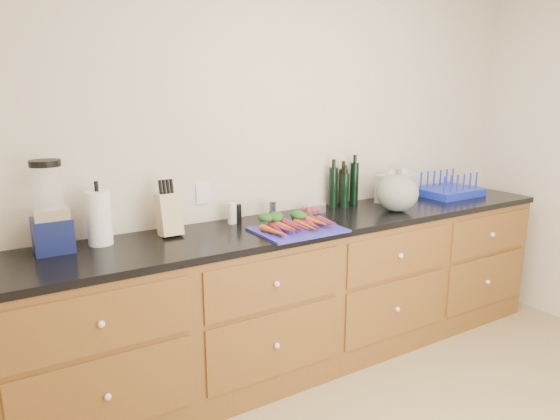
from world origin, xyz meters
TOP-DOWN VIEW (x-y plane):
  - wall_back at (0.00, 1.62)m, footprint 4.10×0.05m
  - cabinets at (0.00, 1.30)m, footprint 3.60×0.64m
  - countertop at (0.00, 1.30)m, footprint 3.64×0.62m
  - cutting_board at (-0.21, 1.14)m, footprint 0.49×0.37m
  - carrots at (-0.21, 1.18)m, footprint 0.39×0.29m
  - squash at (0.61, 1.20)m, footprint 0.28×0.28m
  - blender_appliance at (-1.45, 1.46)m, footprint 0.18×0.18m
  - paper_towel at (-1.23, 1.46)m, footprint 0.12×0.12m
  - knife_block at (-0.87, 1.44)m, footprint 0.11×0.11m
  - grinder_salt at (-0.46, 1.48)m, footprint 0.05×0.05m
  - grinder_pepper at (-0.42, 1.48)m, footprint 0.05×0.05m
  - canister_chrome at (-0.18, 1.48)m, footprint 0.05×0.05m
  - tomato_box at (0.11, 1.47)m, footprint 0.15×0.12m
  - bottles at (0.41, 1.51)m, footprint 0.24×0.12m
  - grocery_bag at (0.83, 1.42)m, footprint 0.33×0.30m
  - dish_rack at (1.32, 1.38)m, footprint 0.45×0.36m

SIDE VIEW (x-z plane):
  - cabinets at x=0.00m, z-range 0.00..0.90m
  - countertop at x=0.00m, z-range 0.90..0.94m
  - cutting_board at x=-0.21m, z-range 0.94..0.95m
  - tomato_box at x=0.11m, z-range 0.94..1.01m
  - carrots at x=-0.21m, z-range 0.95..1.00m
  - dish_rack at x=1.32m, z-range 0.89..1.07m
  - canister_chrome at x=-0.18m, z-range 0.94..1.05m
  - grinder_pepper at x=-0.42m, z-range 0.94..1.05m
  - grinder_salt at x=-0.46m, z-range 0.94..1.07m
  - grocery_bag at x=0.83m, z-range 0.94..1.14m
  - knife_block at x=-0.87m, z-range 0.94..1.17m
  - squash at x=0.61m, z-range 0.94..1.19m
  - bottles at x=0.41m, z-range 0.93..1.22m
  - paper_towel at x=-1.23m, z-range 0.94..1.22m
  - blender_appliance at x=-1.45m, z-range 0.91..1.37m
  - wall_back at x=0.00m, z-range 0.00..2.60m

